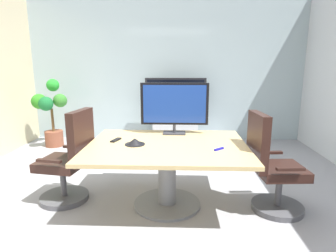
# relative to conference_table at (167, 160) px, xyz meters

# --- Properties ---
(ground_plane) EXTENTS (7.02, 7.02, 0.00)m
(ground_plane) POSITION_rel_conference_table_xyz_m (-0.14, -0.03, -0.54)
(ground_plane) COLOR #99999E
(wall_back_glass_partition) EXTENTS (5.68, 0.10, 2.93)m
(wall_back_glass_partition) POSITION_rel_conference_table_xyz_m (-0.14, 2.99, 0.92)
(wall_back_glass_partition) COLOR #9EB2B7
(wall_back_glass_partition) RESTS_ON ground
(conference_table) EXTENTS (1.74, 1.33, 0.72)m
(conference_table) POSITION_rel_conference_table_xyz_m (0.00, 0.00, 0.00)
(conference_table) COLOR tan
(conference_table) RESTS_ON ground
(office_chair_left) EXTENTS (0.63, 0.61, 1.09)m
(office_chair_left) POSITION_rel_conference_table_xyz_m (-1.13, 0.06, -0.09)
(office_chair_left) COLOR #4C4C51
(office_chair_left) RESTS_ON ground
(office_chair_right) EXTENTS (0.61, 0.59, 1.09)m
(office_chair_right) POSITION_rel_conference_table_xyz_m (1.13, -0.07, -0.09)
(office_chair_right) COLOR #4C4C51
(office_chair_right) RESTS_ON ground
(tv_monitor) EXTENTS (0.84, 0.18, 0.64)m
(tv_monitor) POSITION_rel_conference_table_xyz_m (0.07, 0.50, 0.54)
(tv_monitor) COLOR #333338
(tv_monitor) RESTS_ON conference_table
(wall_display_unit) EXTENTS (1.20, 0.36, 1.31)m
(wall_display_unit) POSITION_rel_conference_table_xyz_m (0.06, 2.63, -0.10)
(wall_display_unit) COLOR #B7BABC
(wall_display_unit) RESTS_ON ground
(potted_plant) EXTENTS (0.71, 0.58, 1.30)m
(potted_plant) POSITION_rel_conference_table_xyz_m (-2.33, 2.26, 0.14)
(potted_plant) COLOR brown
(potted_plant) RESTS_ON ground
(conference_phone) EXTENTS (0.22, 0.22, 0.07)m
(conference_phone) POSITION_rel_conference_table_xyz_m (-0.35, -0.03, 0.21)
(conference_phone) COLOR black
(conference_phone) RESTS_ON conference_table
(remote_control) EXTENTS (0.10, 0.18, 0.02)m
(remote_control) POSITION_rel_conference_table_xyz_m (-0.59, 0.12, 0.19)
(remote_control) COLOR black
(remote_control) RESTS_ON conference_table
(whiteboard_marker) EXTENTS (0.11, 0.10, 0.02)m
(whiteboard_marker) POSITION_rel_conference_table_xyz_m (0.54, -0.19, 0.19)
(whiteboard_marker) COLOR #1919A5
(whiteboard_marker) RESTS_ON conference_table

